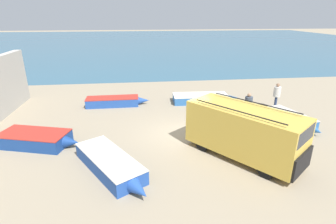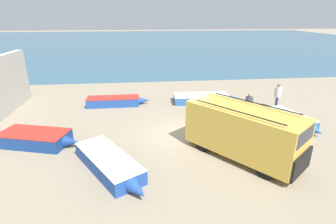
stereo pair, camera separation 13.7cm
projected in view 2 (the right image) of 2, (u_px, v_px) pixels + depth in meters
name	position (u px, v px, depth m)	size (l,w,h in m)	color
ground_plane	(181.00, 134.00, 14.53)	(200.00, 200.00, 0.00)	gray
sea_water	(148.00, 41.00, 62.90)	(120.00, 80.00, 0.01)	#33607A
parked_van	(244.00, 131.00, 11.81)	(4.77, 5.34, 2.48)	gold
fishing_rowboat_0	(110.00, 164.00, 11.01)	(3.37, 4.59, 0.66)	#234CA3
fishing_rowboat_1	(292.00, 120.00, 15.70)	(1.98, 3.87, 0.61)	#2D66AD
fishing_rowboat_2	(203.00, 98.00, 19.66)	(4.97, 1.76, 0.58)	#2D66AD
fishing_rowboat_3	(116.00, 101.00, 18.98)	(4.50, 1.26, 0.62)	#234CA3
fishing_rowboat_4	(37.00, 138.00, 13.24)	(4.24, 2.48, 0.68)	navy
fisherman_0	(249.00, 104.00, 16.03)	(0.46, 0.46, 1.75)	#5B564C
fisherman_1	(218.00, 106.00, 15.80)	(0.45, 0.45, 1.70)	navy
fisherman_2	(278.00, 94.00, 18.00)	(0.48, 0.48, 1.81)	navy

